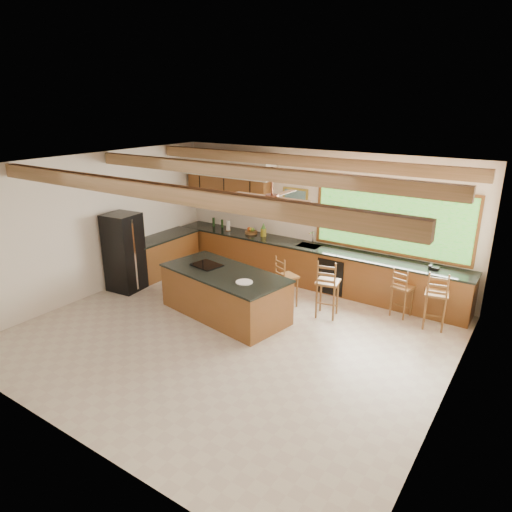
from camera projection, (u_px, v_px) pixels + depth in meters
The scene contains 9 objects.
ground at pixel (232, 334), 8.23m from camera, with size 7.20×7.20×0.00m, color beige.
room_shell at pixel (244, 207), 8.12m from camera, with size 7.27×6.54×3.02m.
counter_run at pixel (269, 263), 10.49m from camera, with size 7.12×3.10×1.25m.
island at pixel (225, 293), 8.88m from camera, with size 2.72×1.62×0.91m.
refrigerator at pixel (124, 252), 9.96m from camera, with size 0.73×0.72×1.72m.
bar_stool_a at pixel (327, 284), 8.68m from camera, with size 0.50×0.50×1.18m.
bar_stool_b at pixel (285, 278), 9.14m from camera, with size 0.51×0.51×1.07m.
bar_stool_c at pixel (402, 289), 8.72m from camera, with size 0.42×0.42×1.00m.
bar_stool_d at pixel (436, 295), 8.23m from camera, with size 0.47×0.47×1.14m.
Camera 1 is at (4.43, -5.85, 4.00)m, focal length 32.00 mm.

